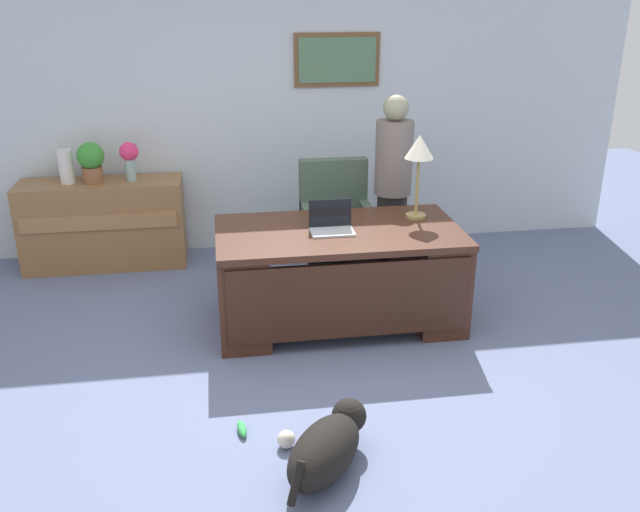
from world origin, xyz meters
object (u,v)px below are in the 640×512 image
(vase_empty, at_px, (66,167))
(dog_toy_ball, at_px, (286,439))
(credenza, at_px, (104,224))
(desk_lamp, at_px, (419,152))
(person_standing, at_px, (393,187))
(desk, at_px, (339,273))
(potted_plant, at_px, (91,160))
(armchair, at_px, (336,227))
(dog_toy_plush, at_px, (242,429))
(dog_lying, at_px, (327,447))
(laptop, at_px, (331,224))
(vase_with_flowers, at_px, (129,156))

(vase_empty, bearing_deg, dog_toy_ball, -61.32)
(credenza, xyz_separation_m, dog_toy_ball, (1.37, -2.98, -0.35))
(vase_empty, bearing_deg, credenza, -0.29)
(desk_lamp, bearing_deg, person_standing, 93.07)
(desk, bearing_deg, potted_plant, 142.94)
(potted_plant, bearing_deg, armchair, -16.00)
(desk_lamp, distance_m, dog_toy_plush, 2.46)
(armchair, height_order, vase_empty, vase_empty)
(person_standing, height_order, potted_plant, person_standing)
(person_standing, xyz_separation_m, dog_toy_ball, (-1.19, -2.31, -0.78))
(dog_lying, distance_m, laptop, 1.88)
(desk, distance_m, vase_empty, 2.72)
(credenza, height_order, dog_lying, credenza)
(desk, distance_m, credenza, 2.45)
(person_standing, xyz_separation_m, laptop, (-0.68, -0.82, -0.02))
(credenza, bearing_deg, desk, -37.67)
(desk, bearing_deg, dog_lying, -102.15)
(person_standing, xyz_separation_m, dog_lying, (-0.99, -2.55, -0.68))
(laptop, relative_size, potted_plant, 0.89)
(armchair, bearing_deg, dog_toy_plush, -113.35)
(dog_toy_ball, bearing_deg, person_standing, 62.84)
(person_standing, distance_m, dog_toy_plush, 2.70)
(dog_toy_plush, bearing_deg, vase_with_flowers, 106.49)
(armchair, height_order, dog_toy_plush, armchair)
(potted_plant, relative_size, dog_toy_ball, 3.43)
(credenza, relative_size, person_standing, 0.90)
(dog_lying, height_order, potted_plant, potted_plant)
(person_standing, xyz_separation_m, vase_empty, (-2.82, 0.67, 0.12))
(desk, xyz_separation_m, desk_lamp, (0.65, 0.22, 0.86))
(armchair, distance_m, vase_with_flowers, 1.96)
(armchair, xyz_separation_m, person_standing, (0.48, -0.06, 0.36))
(laptop, height_order, dog_toy_plush, laptop)
(laptop, bearing_deg, vase_with_flowers, 136.80)
(laptop, height_order, dog_toy_ball, laptop)
(desk, height_order, dog_lying, desk)
(laptop, relative_size, desk_lamp, 0.49)
(dog_lying, xyz_separation_m, potted_plant, (-1.61, 3.22, 0.85))
(laptop, bearing_deg, potted_plant, 142.22)
(desk_lamp, relative_size, dog_toy_plush, 4.03)
(person_standing, height_order, dog_lying, person_standing)
(vase_empty, bearing_deg, dog_lying, -60.40)
(laptop, xyz_separation_m, dog_toy_ball, (-0.51, -1.49, -0.76))
(desk_lamp, height_order, dog_toy_plush, desk_lamp)
(dog_toy_plush, bearing_deg, dog_lying, -42.94)
(vase_empty, bearing_deg, dog_toy_plush, -63.73)
(desk, xyz_separation_m, vase_empty, (-2.20, 1.50, 0.54))
(laptop, height_order, potted_plant, potted_plant)
(dog_toy_ball, bearing_deg, vase_empty, 118.68)
(dog_toy_ball, distance_m, dog_toy_plush, 0.30)
(laptop, xyz_separation_m, dog_toy_plush, (-0.76, -1.32, -0.79))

